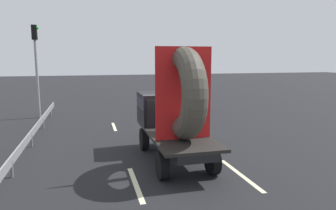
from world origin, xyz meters
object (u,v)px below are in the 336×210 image
object	(u,v)px
flatbed_truck	(174,108)
oncoming_car	(175,87)
traffic_light	(36,58)
distant_sedan	(179,100)

from	to	relation	value
flatbed_truck	oncoming_car	xyz separation A→B (m)	(6.02, 21.36, -1.32)
traffic_light	flatbed_truck	bearing A→B (deg)	-58.63
traffic_light	oncoming_car	world-z (taller)	traffic_light
flatbed_truck	distant_sedan	world-z (taller)	flatbed_truck
flatbed_truck	distant_sedan	xyz separation A→B (m)	(3.46, 11.01, -1.25)
oncoming_car	traffic_light	bearing A→B (deg)	-137.17
distant_sedan	oncoming_car	size ratio (longest dim) A/B	1.11
distant_sedan	oncoming_car	world-z (taller)	distant_sedan
traffic_light	oncoming_car	distance (m)	16.88
flatbed_truck	distant_sedan	bearing A→B (deg)	72.54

